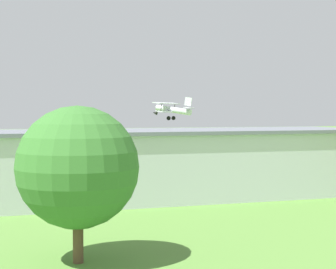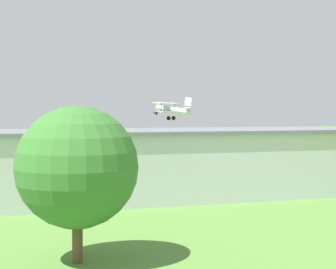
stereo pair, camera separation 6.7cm
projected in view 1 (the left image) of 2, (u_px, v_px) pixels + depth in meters
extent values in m
plane|color=#568438|center=(116.00, 166.00, 87.69)|extent=(400.00, 400.00, 0.00)
cube|color=silver|center=(177.00, 165.00, 55.96)|extent=(38.53, 11.77, 6.46)
cube|color=slate|center=(177.00, 131.00, 55.82)|extent=(39.13, 12.38, 0.35)
cube|color=#384251|center=(160.00, 165.00, 61.38)|extent=(10.00, 0.30, 5.29)
cylinder|color=silver|center=(174.00, 110.00, 86.22)|extent=(5.03, 4.55, 1.67)
cone|color=black|center=(155.00, 113.00, 87.55)|extent=(1.00, 0.99, 0.72)
cube|color=silver|center=(170.00, 111.00, 86.51)|extent=(6.17, 6.81, 0.28)
cube|color=silver|center=(167.00, 103.00, 86.67)|extent=(6.17, 6.81, 0.28)
cube|color=silver|center=(188.00, 102.00, 85.17)|extent=(1.02, 0.91, 1.43)
cube|color=silver|center=(189.00, 108.00, 85.16)|extent=(2.39, 2.55, 0.20)
cylinder|color=black|center=(173.00, 118.00, 87.31)|extent=(0.57, 0.53, 0.64)
cylinder|color=black|center=(169.00, 118.00, 85.58)|extent=(0.57, 0.53, 0.64)
cylinder|color=#332D28|center=(174.00, 107.00, 88.91)|extent=(0.25, 0.23, 1.34)
cylinder|color=#332D28|center=(161.00, 107.00, 84.26)|extent=(0.25, 0.23, 1.34)
cylinder|color=#72338C|center=(7.00, 180.00, 65.96)|extent=(0.40, 0.40, 0.83)
cylinder|color=#33723F|center=(7.00, 175.00, 65.93)|extent=(0.48, 0.48, 0.59)
sphere|color=#9E704C|center=(7.00, 171.00, 65.91)|extent=(0.23, 0.23, 0.23)
cylinder|color=navy|center=(12.00, 182.00, 64.45)|extent=(0.39, 0.39, 0.82)
cylinder|color=#3F3F47|center=(12.00, 176.00, 64.42)|extent=(0.46, 0.46, 0.58)
sphere|color=brown|center=(12.00, 173.00, 64.41)|extent=(0.22, 0.22, 0.22)
cylinder|color=#72338C|center=(279.00, 171.00, 76.62)|extent=(0.39, 0.39, 0.83)
cylinder|color=#33723F|center=(279.00, 166.00, 76.59)|extent=(0.46, 0.46, 0.59)
sphere|color=#D8AD84|center=(279.00, 163.00, 76.58)|extent=(0.23, 0.23, 0.23)
cylinder|color=#33723F|center=(222.00, 171.00, 76.16)|extent=(0.45, 0.45, 0.78)
cylinder|color=orange|center=(222.00, 167.00, 76.13)|extent=(0.54, 0.54, 0.55)
sphere|color=brown|center=(222.00, 164.00, 76.11)|extent=(0.21, 0.21, 0.21)
cylinder|color=#33723F|center=(261.00, 170.00, 77.19)|extent=(0.45, 0.45, 0.86)
cylinder|color=#33723F|center=(262.00, 165.00, 77.16)|extent=(0.54, 0.54, 0.61)
sphere|color=brown|center=(262.00, 162.00, 77.14)|extent=(0.23, 0.23, 0.23)
cylinder|color=brown|center=(78.00, 233.00, 31.46)|extent=(0.60, 0.60, 3.38)
sphere|color=#38722D|center=(78.00, 167.00, 31.30)|extent=(6.98, 6.98, 6.98)
cylinder|color=silver|center=(209.00, 146.00, 97.86)|extent=(0.12, 0.12, 5.03)
cone|color=orange|center=(205.00, 133.00, 97.55)|extent=(1.41, 0.91, 0.60)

